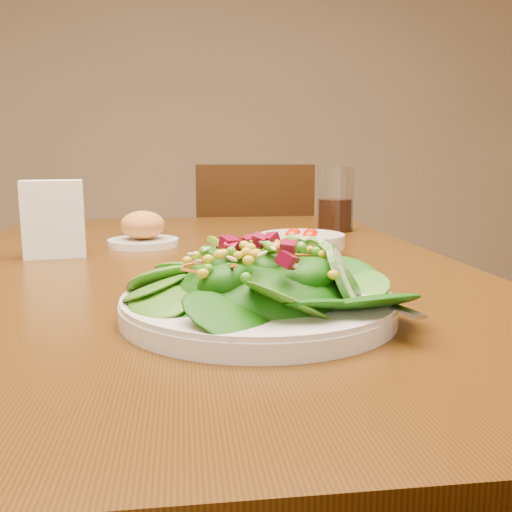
% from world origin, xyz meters
% --- Properties ---
extents(dining_table, '(0.90, 1.40, 0.75)m').
position_xyz_m(dining_table, '(0.00, 0.00, 0.65)').
color(dining_table, '#492908').
rests_on(dining_table, ground_plane).
extents(chair_far, '(0.45, 0.45, 0.90)m').
position_xyz_m(chair_far, '(0.23, 1.05, 0.48)').
color(chair_far, black).
rests_on(chair_far, ground_plane).
extents(salad_plate, '(0.31, 0.31, 0.09)m').
position_xyz_m(salad_plate, '(0.07, -0.36, 0.78)').
color(salad_plate, silver).
rests_on(salad_plate, dining_table).
extents(bread_plate, '(0.14, 0.14, 0.07)m').
position_xyz_m(bread_plate, '(-0.10, 0.18, 0.78)').
color(bread_plate, silver).
rests_on(bread_plate, dining_table).
extents(tomato_bowl, '(0.15, 0.15, 0.05)m').
position_xyz_m(tomato_bowl, '(0.19, 0.01, 0.77)').
color(tomato_bowl, silver).
rests_on(tomato_bowl, dining_table).
extents(drinking_glass, '(0.09, 0.09, 0.15)m').
position_xyz_m(drinking_glass, '(0.34, 0.36, 0.82)').
color(drinking_glass, silver).
rests_on(drinking_glass, dining_table).
extents(napkin_holder, '(0.11, 0.08, 0.14)m').
position_xyz_m(napkin_holder, '(-0.25, 0.08, 0.82)').
color(napkin_holder, white).
rests_on(napkin_holder, dining_table).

